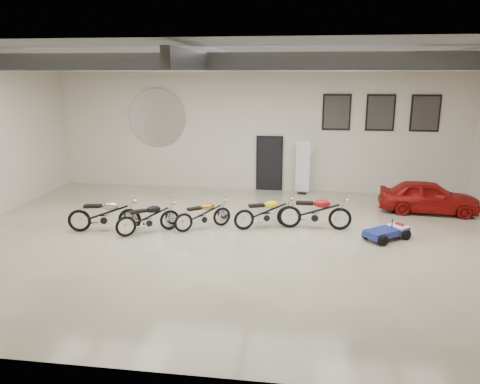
# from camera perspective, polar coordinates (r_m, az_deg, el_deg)

# --- Properties ---
(floor) EXTENTS (16.00, 12.00, 0.01)m
(floor) POSITION_cam_1_polar(r_m,az_deg,el_deg) (13.11, -0.74, -5.96)
(floor) COLOR beige
(floor) RESTS_ON ground
(ceiling) EXTENTS (16.00, 12.00, 0.01)m
(ceiling) POSITION_cam_1_polar(r_m,az_deg,el_deg) (12.29, -0.82, 16.45)
(ceiling) COLOR slate
(ceiling) RESTS_ON back_wall
(back_wall) EXTENTS (16.00, 0.02, 5.00)m
(back_wall) POSITION_cam_1_polar(r_m,az_deg,el_deg) (18.35, 2.12, 7.95)
(back_wall) COLOR beige
(back_wall) RESTS_ON floor
(ceiling_beams) EXTENTS (15.80, 11.80, 0.32)m
(ceiling_beams) POSITION_cam_1_polar(r_m,az_deg,el_deg) (12.29, -0.81, 15.29)
(ceiling_beams) COLOR slate
(ceiling_beams) RESTS_ON ceiling
(door) EXTENTS (0.92, 0.08, 2.10)m
(door) POSITION_cam_1_polar(r_m,az_deg,el_deg) (18.48, 3.60, 3.43)
(door) COLOR black
(door) RESTS_ON back_wall
(logo_plaque) EXTENTS (2.30, 0.06, 1.16)m
(logo_plaque) POSITION_cam_1_polar(r_m,az_deg,el_deg) (19.11, -10.06, 8.90)
(logo_plaque) COLOR silver
(logo_plaque) RESTS_ON back_wall
(poster_left) EXTENTS (1.05, 0.08, 1.35)m
(poster_left) POSITION_cam_1_polar(r_m,az_deg,el_deg) (18.19, 11.69, 9.51)
(poster_left) COLOR black
(poster_left) RESTS_ON back_wall
(poster_mid) EXTENTS (1.05, 0.08, 1.35)m
(poster_mid) POSITION_cam_1_polar(r_m,az_deg,el_deg) (18.36, 16.74, 9.25)
(poster_mid) COLOR black
(poster_mid) RESTS_ON back_wall
(poster_right) EXTENTS (1.05, 0.08, 1.35)m
(poster_right) POSITION_cam_1_polar(r_m,az_deg,el_deg) (18.67, 21.66, 8.92)
(poster_right) COLOR black
(poster_right) RESTS_ON back_wall
(oil_sign) EXTENTS (0.72, 0.10, 0.72)m
(oil_sign) POSITION_cam_1_polar(r_m,az_deg,el_deg) (18.32, 8.02, 5.28)
(oil_sign) COLOR white
(oil_sign) RESTS_ON back_wall
(banner_stand) EXTENTS (0.57, 0.32, 1.99)m
(banner_stand) POSITION_cam_1_polar(r_m,az_deg,el_deg) (18.00, 7.67, 2.85)
(banner_stand) COLOR white
(banner_stand) RESTS_ON floor
(motorcycle_silver) EXTENTS (2.17, 1.06, 1.08)m
(motorcycle_silver) POSITION_cam_1_polar(r_m,az_deg,el_deg) (14.28, -16.23, -2.54)
(motorcycle_silver) COLOR silver
(motorcycle_silver) RESTS_ON floor
(motorcycle_black) EXTENTS (1.85, 1.57, 0.97)m
(motorcycle_black) POSITION_cam_1_polar(r_m,az_deg,el_deg) (13.82, -11.16, -3.02)
(motorcycle_black) COLOR silver
(motorcycle_black) RESTS_ON floor
(motorcycle_gold) EXTENTS (1.77, 1.51, 0.93)m
(motorcycle_gold) POSITION_cam_1_polar(r_m,az_deg,el_deg) (13.98, -4.54, -2.68)
(motorcycle_gold) COLOR silver
(motorcycle_gold) RESTS_ON floor
(motorcycle_yellow) EXTENTS (2.01, 1.32, 1.00)m
(motorcycle_yellow) POSITION_cam_1_polar(r_m,az_deg,el_deg) (14.04, 3.15, -2.43)
(motorcycle_yellow) COLOR silver
(motorcycle_yellow) RESTS_ON floor
(motorcycle_red) EXTENTS (2.12, 0.66, 1.10)m
(motorcycle_red) POSITION_cam_1_polar(r_m,az_deg,el_deg) (14.09, 9.12, -2.32)
(motorcycle_red) COLOR silver
(motorcycle_red) RESTS_ON floor
(go_kart) EXTENTS (1.71, 1.58, 0.59)m
(go_kart) POSITION_cam_1_polar(r_m,az_deg,el_deg) (13.84, 17.84, -4.28)
(go_kart) COLOR navy
(go_kart) RESTS_ON floor
(vintage_car) EXTENTS (1.53, 3.27, 1.08)m
(vintage_car) POSITION_cam_1_polar(r_m,az_deg,el_deg) (16.76, 21.99, -0.54)
(vintage_car) COLOR maroon
(vintage_car) RESTS_ON floor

